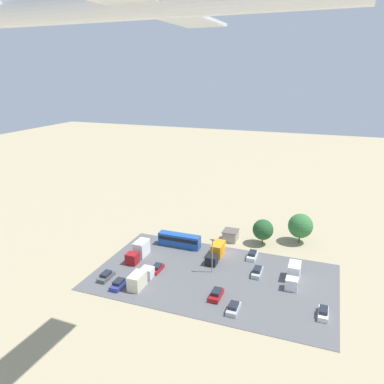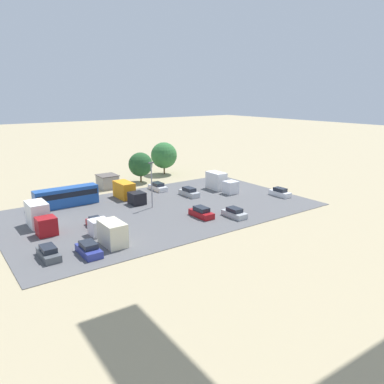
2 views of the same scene
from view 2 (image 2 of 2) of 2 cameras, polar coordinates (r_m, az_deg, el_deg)
ground_plane at (r=73.00m, az=-9.39°, el=-0.38°), size 400.00×400.00×0.00m
parking_lot_surface at (r=63.07m, az=-4.57°, el=-2.61°), size 50.42×29.54×0.08m
shed_building at (r=78.56m, az=-12.75°, el=1.58°), size 3.77×4.04×2.78m
bus at (r=67.51m, az=-18.60°, el=-0.61°), size 10.66×2.44×3.24m
parked_car_0 at (r=47.05m, az=-15.46°, el=-8.43°), size 1.95×4.35×1.56m
parked_car_1 at (r=58.72m, az=1.44°, el=-3.17°), size 1.87×4.49×1.61m
parked_car_2 at (r=56.04m, az=-14.37°, el=-4.62°), size 1.73×4.19×1.43m
parked_car_3 at (r=70.72m, az=-0.44°, el=-0.05°), size 1.80×4.64×1.59m
parked_car_4 at (r=47.61m, az=-21.02°, el=-8.67°), size 1.84×4.40×1.47m
parked_car_5 at (r=59.07m, az=6.47°, el=-3.21°), size 1.93×4.19×1.47m
parked_car_6 at (r=75.29m, az=-5.25°, el=0.78°), size 1.96×4.58×1.53m
parked_car_7 at (r=72.50m, az=13.26°, el=-0.09°), size 1.72×4.23×1.57m
parked_truck_0 at (r=57.74m, az=-22.18°, el=-3.60°), size 2.56×7.78×3.59m
parked_truck_1 at (r=69.05m, az=-9.78°, el=-0.02°), size 2.44×8.71×3.01m
parked_truck_2 at (r=74.87m, az=4.31°, el=1.46°), size 2.41×7.58×3.44m
parked_truck_3 at (r=50.01m, az=-12.59°, el=-5.90°), size 2.48×7.72×3.07m
tree_near_shed at (r=90.02m, az=-4.30°, el=5.59°), size 6.22×6.22×7.66m
tree_apron_mid at (r=82.16m, az=-7.86°, el=4.18°), size 5.20×5.20×6.54m
light_pole_lot_centre at (r=62.92m, az=-6.17°, el=1.43°), size 0.90×0.28×7.79m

